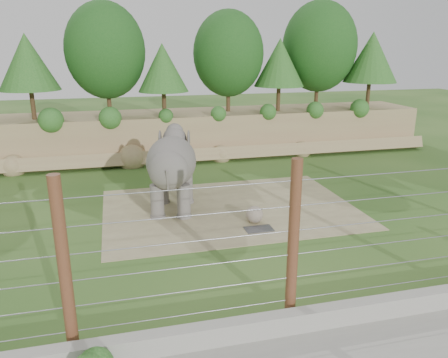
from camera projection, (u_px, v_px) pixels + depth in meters
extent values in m
plane|color=#2A561C|center=(238.00, 241.00, 14.80)|extent=(90.00, 90.00, 0.00)
cube|color=#9B7C59|center=(180.00, 133.00, 26.48)|extent=(30.00, 4.00, 2.50)
cube|color=#9B7C59|center=(186.00, 156.00, 24.62)|extent=(30.00, 1.37, 1.07)
cylinder|color=#3F2B19|center=(33.00, 105.00, 23.55)|extent=(0.24, 0.24, 1.58)
sphere|color=#154215|center=(28.00, 64.00, 22.92)|extent=(3.60, 3.60, 3.60)
cylinder|color=#3F2B19|center=(109.00, 98.00, 24.90)|extent=(0.24, 0.24, 1.92)
sphere|color=#154215|center=(105.00, 51.00, 24.13)|extent=(4.40, 4.40, 4.40)
cylinder|color=#3F2B19|center=(164.00, 104.00, 24.57)|extent=(0.24, 0.24, 1.40)
sphere|color=#154215|center=(163.00, 69.00, 24.01)|extent=(3.20, 3.20, 3.20)
cylinder|color=#3F2B19|center=(228.00, 96.00, 26.37)|extent=(0.24, 0.24, 1.82)
sphere|color=#154215|center=(228.00, 54.00, 25.65)|extent=(4.16, 4.16, 4.16)
cylinder|color=#3F2B19|center=(278.00, 98.00, 26.56)|extent=(0.24, 0.24, 1.50)
sphere|color=#154215|center=(280.00, 64.00, 25.97)|extent=(3.44, 3.44, 3.44)
cylinder|color=#3F2B19|center=(317.00, 91.00, 28.12)|extent=(0.24, 0.24, 2.03)
sphere|color=#154215|center=(319.00, 47.00, 27.31)|extent=(4.64, 4.64, 4.64)
cylinder|color=#3F2B19|center=(368.00, 95.00, 27.77)|extent=(0.24, 0.24, 1.64)
sphere|color=#154215|center=(371.00, 59.00, 27.11)|extent=(3.76, 3.76, 3.76)
cube|color=#90825E|center=(230.00, 209.00, 17.70)|extent=(10.00, 7.00, 0.02)
cube|color=#262628|center=(259.00, 229.00, 15.66)|extent=(1.00, 0.60, 0.03)
sphere|color=gray|center=(254.00, 215.00, 16.18)|extent=(0.64, 0.64, 0.64)
cube|color=#9E9D93|center=(298.00, 321.00, 10.10)|extent=(26.00, 0.35, 0.50)
cylinder|color=#532B1A|center=(64.00, 269.00, 8.87)|extent=(0.26, 0.26, 4.00)
cylinder|color=#532B1A|center=(293.00, 243.00, 10.05)|extent=(0.26, 0.26, 4.00)
cylinder|color=gray|center=(290.00, 299.00, 10.49)|extent=(20.00, 0.02, 0.02)
cylinder|color=gray|center=(291.00, 277.00, 10.31)|extent=(20.00, 0.02, 0.02)
cylinder|color=gray|center=(293.00, 254.00, 10.13)|extent=(20.00, 0.02, 0.02)
cylinder|color=gray|center=(294.00, 231.00, 9.96)|extent=(20.00, 0.02, 0.02)
cylinder|color=gray|center=(295.00, 206.00, 9.78)|extent=(20.00, 0.02, 0.02)
cylinder|color=gray|center=(296.00, 180.00, 9.61)|extent=(20.00, 0.02, 0.02)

